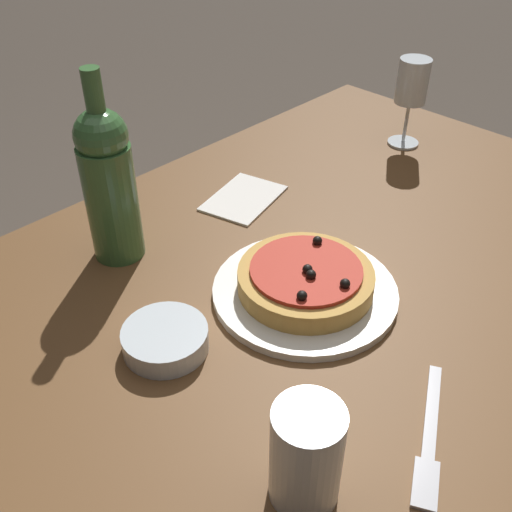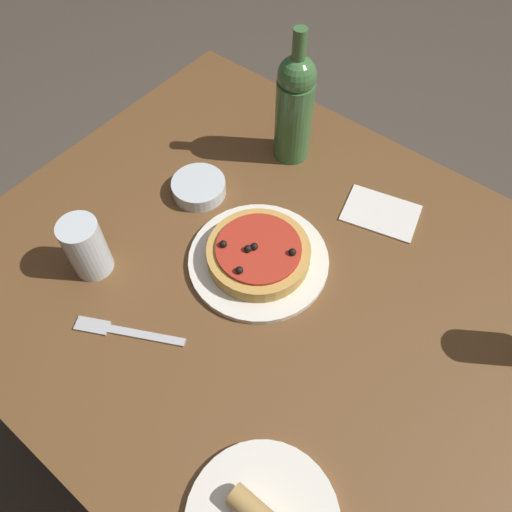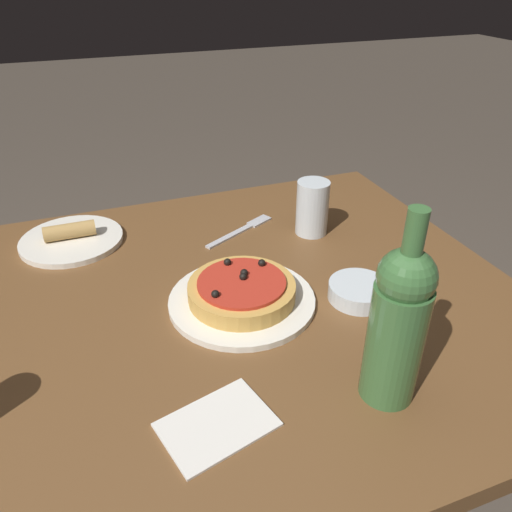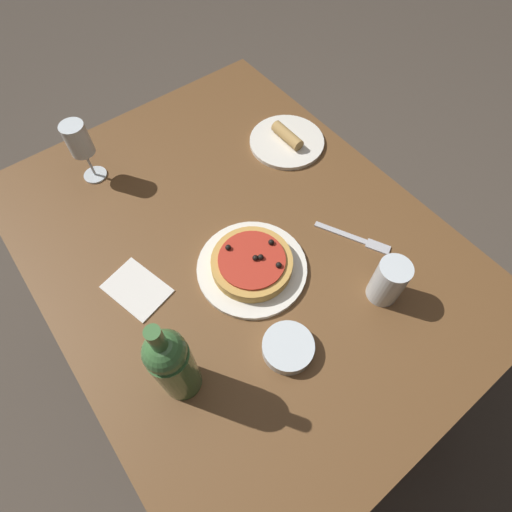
{
  "view_description": "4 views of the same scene",
  "coord_description": "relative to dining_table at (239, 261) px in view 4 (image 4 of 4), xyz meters",
  "views": [
    {
      "loc": [
        0.59,
        0.38,
        1.29
      ],
      "look_at": [
        0.14,
        -0.06,
        0.81
      ],
      "focal_mm": 42.0,
      "sensor_mm": 36.0,
      "label": 1
    },
    {
      "loc": [
        -0.24,
        0.39,
        1.51
      ],
      "look_at": [
        0.05,
        0.03,
        0.83
      ],
      "focal_mm": 35.0,
      "sensor_mm": 36.0,
      "label": 2
    },
    {
      "loc": [
        -0.15,
        -0.7,
        1.27
      ],
      "look_at": [
        0.13,
        0.03,
        0.79
      ],
      "focal_mm": 35.0,
      "sensor_mm": 36.0,
      "label": 3
    },
    {
      "loc": [
        0.45,
        -0.29,
        1.57
      ],
      "look_at": [
        0.07,
        0.0,
        0.76
      ],
      "focal_mm": 28.0,
      "sensor_mm": 36.0,
      "label": 4
    }
  ],
  "objects": [
    {
      "name": "water_cup",
      "position": [
        0.31,
        0.18,
        0.15
      ],
      "size": [
        0.07,
        0.07,
        0.12
      ],
      "color": "silver",
      "rests_on": "dining_table"
    },
    {
      "name": "side_bowl",
      "position": [
        0.29,
        -0.08,
        0.11
      ],
      "size": [
        0.11,
        0.11,
        0.03
      ],
      "color": "silver",
      "rests_on": "dining_table"
    },
    {
      "name": "dinner_plate",
      "position": [
        0.08,
        -0.02,
        0.1
      ],
      "size": [
        0.26,
        0.26,
        0.01
      ],
      "color": "white",
      "rests_on": "dining_table"
    },
    {
      "name": "pizza",
      "position": [
        0.08,
        -0.02,
        0.12
      ],
      "size": [
        0.19,
        0.19,
        0.05
      ],
      "color": "gold",
      "rests_on": "dinner_plate"
    },
    {
      "name": "dining_table",
      "position": [
        0.0,
        0.0,
        0.0
      ],
      "size": [
        1.2,
        0.92,
        0.73
      ],
      "color": "brown",
      "rests_on": "ground_plane"
    },
    {
      "name": "wine_bottle",
      "position": [
        0.21,
        -0.29,
        0.22
      ],
      "size": [
        0.08,
        0.08,
        0.29
      ],
      "color": "#3D6B38",
      "rests_on": "dining_table"
    },
    {
      "name": "fork",
      "position": [
        0.17,
        0.24,
        0.1
      ],
      "size": [
        0.18,
        0.11,
        0.0
      ],
      "rotation": [
        0.0,
        0.0,
        0.48
      ],
      "color": "#B7B7BC",
      "rests_on": "dining_table"
    },
    {
      "name": "ground_plane",
      "position": [
        0.0,
        0.0,
        -0.64
      ],
      "size": [
        14.0,
        14.0,
        0.0
      ],
      "primitive_type": "plane",
      "color": "#4C4238"
    },
    {
      "name": "side_plate",
      "position": [
        -0.19,
        0.32,
        0.1
      ],
      "size": [
        0.22,
        0.22,
        0.05
      ],
      "color": "white",
      "rests_on": "dining_table"
    },
    {
      "name": "paper_napkin",
      "position": [
        -0.04,
        -0.26,
        0.1
      ],
      "size": [
        0.17,
        0.13,
        0.0
      ],
      "color": "silver",
      "rests_on": "dining_table"
    },
    {
      "name": "wine_glass",
      "position": [
        -0.42,
        -0.18,
        0.22
      ],
      "size": [
        0.06,
        0.06,
        0.17
      ],
      "color": "silver",
      "rests_on": "dining_table"
    }
  ]
}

